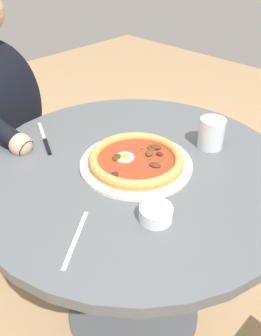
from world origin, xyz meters
TOP-DOWN VIEW (x-y plane):
  - ground_plane at (0.00, 0.00)m, footprint 6.00×6.00m
  - dining_table at (0.00, 0.00)m, footprint 0.89×0.89m
  - pizza_on_plate at (0.00, 0.01)m, footprint 0.31×0.31m
  - water_glass at (-0.23, 0.10)m, footprint 0.08×0.08m
  - steak_knife at (0.11, -0.28)m, footprint 0.10×0.20m
  - ramekin_capers at (0.13, 0.19)m, footprint 0.08×0.08m
  - fork_utensil at (0.29, 0.10)m, footprint 0.14×0.10m
  - diner_person at (0.10, -0.61)m, footprint 0.42×0.53m

SIDE VIEW (x-z plane):
  - ground_plane at x=0.00m, z-range -0.02..0.00m
  - diner_person at x=0.10m, z-range -0.06..1.09m
  - dining_table at x=0.00m, z-range 0.19..0.90m
  - fork_utensil at x=0.29m, z-range 0.71..0.72m
  - steak_knife at x=0.11m, z-range 0.71..0.72m
  - pizza_on_plate at x=0.00m, z-range 0.71..0.75m
  - ramekin_capers at x=0.13m, z-range 0.71..0.75m
  - water_glass at x=-0.23m, z-range 0.71..0.80m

